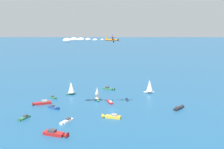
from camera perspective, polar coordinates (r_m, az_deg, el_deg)
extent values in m
plane|color=#1E517A|center=(135.02, 0.00, -7.95)|extent=(2000.00, 2000.00, 0.00)
ellipsoid|color=white|center=(169.93, 8.26, -3.92)|extent=(4.15, 7.84, 1.06)
cylinder|color=#B2B2B7|center=(168.69, 8.11, -2.32)|extent=(0.14, 0.14, 8.68)
cone|color=white|center=(168.90, 8.43, -2.46)|extent=(5.15, 5.15, 7.38)
cube|color=#B21E1E|center=(146.09, -0.40, -6.31)|extent=(5.37, 2.13, 0.84)
cone|color=#B21E1E|center=(148.99, -0.82, -5.96)|extent=(1.48, 1.79, 1.68)
cube|color=silver|center=(145.52, -0.35, -6.07)|extent=(1.94, 1.50, 0.63)
cube|color=black|center=(140.01, 14.63, -7.40)|extent=(5.22, 6.60, 1.04)
cone|color=black|center=(143.37, 15.40, -7.00)|extent=(2.64, 2.51, 2.08)
cube|color=#38383D|center=(139.32, 14.56, -7.09)|extent=(2.62, 2.81, 0.78)
cube|color=#33704C|center=(129.80, -18.94, -9.13)|extent=(5.77, 4.99, 0.93)
cone|color=#33704C|center=(127.33, -20.00, -9.60)|extent=(2.31, 2.38, 1.86)
cube|color=#38383D|center=(129.83, -18.84, -8.74)|extent=(2.52, 2.41, 0.70)
cube|color=white|center=(120.74, -9.92, -10.20)|extent=(5.73, 5.81, 0.99)
cone|color=white|center=(118.12, -11.14, -10.73)|extent=(2.52, 2.51, 1.98)
cube|color=#38383D|center=(120.76, -9.79, -9.75)|extent=(2.64, 2.65, 0.74)
cube|color=#B21E1E|center=(108.04, -12.96, -12.80)|extent=(7.05, 8.72, 1.38)
cone|color=#B21E1E|center=(105.55, -10.44, -13.28)|extent=(3.52, 3.36, 2.76)
cube|color=#38383D|center=(107.89, -13.29, -12.15)|extent=(3.50, 3.74, 1.03)
cube|color=gold|center=(123.38, 0.25, -9.51)|extent=(5.72, 7.65, 1.19)
cone|color=gold|center=(124.52, -1.81, -9.32)|extent=(3.01, 2.83, 2.38)
cube|color=gray|center=(122.89, 0.50, -9.08)|extent=(2.94, 3.20, 0.89)
cube|color=#33704C|center=(160.58, -13.12, -5.01)|extent=(5.29, 3.74, 0.82)
cone|color=#33704C|center=(157.93, -12.58, -5.26)|extent=(1.90, 2.05, 1.63)
cube|color=#38383D|center=(160.71, -13.20, -4.74)|extent=(2.18, 1.97, 0.61)
cube|color=#23478C|center=(141.04, -13.13, -7.21)|extent=(5.79, 5.35, 0.96)
cone|color=#23478C|center=(138.46, -12.10, -7.51)|extent=(2.41, 2.45, 1.92)
cube|color=#38383D|center=(141.11, -13.27, -6.85)|extent=(2.59, 2.53, 0.72)
ellipsoid|color=#33704C|center=(166.53, -9.22, -4.26)|extent=(2.92, 7.39, 1.01)
cylinder|color=#B2B2B7|center=(165.27, -9.45, -2.72)|extent=(0.14, 0.14, 8.27)
cone|color=white|center=(165.56, -9.14, -2.84)|extent=(4.43, 4.43, 7.03)
cube|color=#33704C|center=(177.09, -0.95, -3.19)|extent=(6.32, 6.73, 1.12)
cone|color=#33704C|center=(175.20, 0.29, -3.34)|extent=(2.87, 2.83, 2.24)
cube|color=#38383D|center=(177.09, -1.10, -2.86)|extent=(2.97, 3.02, 0.84)
cube|color=#B21E1E|center=(149.49, -15.13, -6.20)|extent=(3.51, 8.42, 1.31)
cone|color=#B21E1E|center=(149.11, -17.05, -6.35)|extent=(2.83, 2.37, 2.62)
cube|color=gray|center=(149.22, -14.91, -5.76)|extent=(2.40, 3.08, 0.98)
ellipsoid|color=#33704C|center=(151.99, -3.32, -5.62)|extent=(6.80, 2.69, 0.93)
cylinder|color=#B2B2B7|center=(150.39, -3.27, -4.11)|extent=(0.14, 0.14, 7.62)
cone|color=white|center=(151.24, -3.37, -4.17)|extent=(4.08, 4.08, 6.47)
cylinder|color=orange|center=(127.99, 0.00, 7.77)|extent=(2.39, 6.46, 1.00)
cylinder|color=black|center=(128.13, 1.31, 7.78)|extent=(1.22, 0.83, 1.12)
cylinder|color=#4C4C51|center=(128.15, 1.50, 7.77)|extent=(2.50, 0.61, 2.55)
cube|color=orange|center=(127.99, 0.14, 7.65)|extent=(7.27, 2.86, 0.96)
cube|color=orange|center=(128.10, 0.13, 8.38)|extent=(7.27, 2.86, 0.96)
cylinder|color=black|center=(130.55, 0.09, 7.94)|extent=(0.30, 0.16, 1.62)
cylinder|color=black|center=(128.94, 0.12, 7.99)|extent=(0.30, 0.16, 1.62)
cylinder|color=black|center=(127.14, 0.15, 8.04)|extent=(0.30, 0.16, 1.62)
cylinder|color=black|center=(125.53, 0.18, 8.09)|extent=(0.30, 0.16, 1.62)
cube|color=orange|center=(127.96, -1.29, 8.02)|extent=(0.48, 1.13, 1.20)
cube|color=orange|center=(127.93, -1.29, 7.77)|extent=(2.63, 1.43, 0.37)
cylinder|color=black|center=(128.86, 0.35, 7.31)|extent=(0.32, 0.63, 0.61)
cylinder|color=black|center=(127.07, 0.38, 7.35)|extent=(0.32, 0.63, 0.61)
cylinder|color=#262628|center=(128.13, 0.13, 8.58)|extent=(0.20, 0.12, 0.90)
cylinder|color=#1E4CB2|center=(128.23, 0.13, 8.57)|extent=(0.24, 0.18, 0.79)
cylinder|color=#1E4CB2|center=(128.03, 0.13, 8.58)|extent=(0.24, 0.18, 0.79)
cube|color=#1E4CB2|center=(128.18, 0.13, 8.87)|extent=(0.43, 0.28, 0.56)
sphere|color=tan|center=(128.22, 0.13, 9.04)|extent=(0.21, 0.21, 0.21)
cylinder|color=#1E4CB2|center=(128.50, 0.13, 9.05)|extent=(0.32, 0.16, 0.57)
cylinder|color=#1E4CB2|center=(127.94, 0.14, 9.07)|extent=(0.43, 0.18, 0.52)
ellipsoid|color=silver|center=(128.14, -2.24, 7.81)|extent=(1.60, 1.87, 1.12)
ellipsoid|color=silver|center=(127.65, -3.83, 7.74)|extent=(2.24, 2.81, 1.52)
ellipsoid|color=silver|center=(127.79, -5.41, 7.81)|extent=(2.62, 3.12, 1.82)
ellipsoid|color=silver|center=(128.61, -6.97, 7.79)|extent=(3.22, 3.89, 2.22)
ellipsoid|color=silver|center=(129.17, -8.52, 7.75)|extent=(3.52, 4.52, 2.37)
ellipsoid|color=silver|center=(129.54, -10.08, 7.53)|extent=(3.94, 4.81, 2.71)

